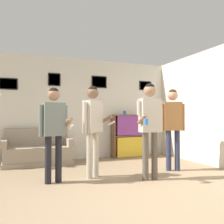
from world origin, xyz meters
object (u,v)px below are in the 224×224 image
Objects in this scene: couch at (38,152)px; person_watcher_holding_cup at (150,120)px; drinking_cup at (125,113)px; person_player_foreground_center at (93,121)px; bookshelf at (129,136)px; person_player_foreground_left at (54,124)px; person_spectator_near_bookshelf at (173,120)px.

person_watcher_holding_cup reaches higher than couch.
person_player_foreground_center is at bearing -127.90° from drinking_cup.
drinking_cup is at bearing 76.18° from person_watcher_holding_cup.
couch is at bearing 115.92° from person_player_foreground_center.
couch is 13.62× the size of drinking_cup.
bookshelf is 2.57m from person_player_foreground_center.
couch is 0.92× the size of person_player_foreground_center.
person_player_foreground_center reaches higher than couch.
person_player_foreground_center is 2.47m from drinking_cup.
drinking_cup is (-0.12, 0.00, 0.65)m from bookshelf.
person_player_foreground_left is at bearing -86.57° from couch.
person_watcher_holding_cup reaches higher than person_spectator_near_bookshelf.
person_spectator_near_bookshelf reaches higher than person_player_foreground_left.
person_watcher_holding_cup is (1.64, -0.41, 0.07)m from person_player_foreground_left.
couch is 2.00m from person_player_foreground_left.
person_watcher_holding_cup is (0.90, -0.53, 0.02)m from person_player_foreground_center.
bookshelf is (2.47, 0.20, 0.31)m from couch.
couch is 0.97× the size of person_player_foreground_left.
person_player_foreground_left is 1.69m from person_watcher_holding_cup.
couch is at bearing -175.36° from bookshelf.
person_player_foreground_left is at bearing 166.04° from person_watcher_holding_cup.
person_player_foreground_center is 0.98× the size of person_watcher_holding_cup.
person_player_foreground_center is at bearing 179.29° from person_spectator_near_bookshelf.
bookshelf is at bearing 93.26° from person_spectator_near_bookshelf.
person_watcher_holding_cup is at bearing -13.96° from person_player_foreground_left.
person_player_foreground_left is 0.96× the size of person_player_foreground_center.
person_watcher_holding_cup is 0.98m from person_spectator_near_bookshelf.
person_watcher_holding_cup reaches higher than person_player_foreground_center.
couch is at bearing -175.11° from drinking_cup.
drinking_cup is (1.51, 1.94, 0.20)m from person_player_foreground_center.
person_player_foreground_center is 1.05m from person_watcher_holding_cup.
couch is 2.97m from person_watcher_holding_cup.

